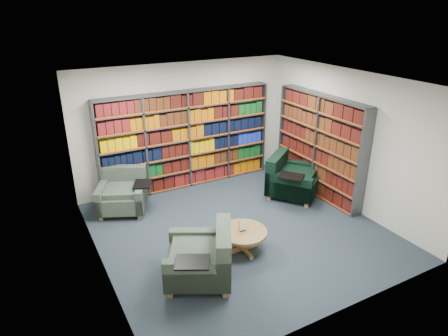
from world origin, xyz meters
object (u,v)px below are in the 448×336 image
coffee_table (243,235)px  chair_teal_front (205,260)px  chair_teal_left (123,194)px  chair_green_right (289,179)px

coffee_table → chair_teal_front: bearing=-156.7°
chair_teal_front → chair_teal_left: bearing=99.4°
chair_teal_left → chair_green_right: chair_green_right is taller
chair_green_right → chair_teal_front: 3.40m
chair_green_right → chair_teal_left: bearing=161.8°
chair_teal_left → chair_green_right: bearing=-18.2°
chair_green_right → chair_teal_front: (-2.92, -1.75, -0.01)m
chair_teal_left → chair_teal_front: size_ratio=0.94×
chair_teal_front → coffee_table: chair_teal_front is taller
chair_green_right → coffee_table: bearing=-145.9°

